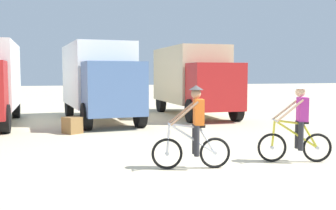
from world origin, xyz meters
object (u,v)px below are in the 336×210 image
at_px(cyclist_cowboy_hat, 298,126).
at_px(supply_crate, 72,125).
at_px(box_truck_tan_camper, 193,77).
at_px(cyclist_orange_shirt, 194,130).
at_px(box_truck_avon_van, 99,78).

xyz_separation_m(cyclist_cowboy_hat, supply_crate, (-4.71, 6.13, -0.56)).
bearing_deg(box_truck_tan_camper, cyclist_cowboy_hat, -97.53).
xyz_separation_m(cyclist_orange_shirt, supply_crate, (-2.16, 6.01, -0.56)).
distance_m(box_truck_tan_camper, cyclist_orange_shirt, 10.98).
bearing_deg(cyclist_orange_shirt, supply_crate, 109.79).
bearing_deg(supply_crate, box_truck_tan_camper, 34.68).
xyz_separation_m(box_truck_avon_van, supply_crate, (-1.40, -3.44, -1.59)).
xyz_separation_m(box_truck_avon_van, cyclist_cowboy_hat, (3.30, -9.57, -1.03)).
bearing_deg(box_truck_tan_camper, cyclist_orange_shirt, -110.93).
bearing_deg(box_truck_avon_van, supply_crate, -112.20).
distance_m(box_truck_avon_van, supply_crate, 4.04).
height_order(box_truck_avon_van, supply_crate, box_truck_avon_van).
distance_m(box_truck_avon_van, cyclist_orange_shirt, 9.54).
distance_m(box_truck_tan_camper, cyclist_cowboy_hat, 10.47).
bearing_deg(cyclist_cowboy_hat, cyclist_orange_shirt, 177.43).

